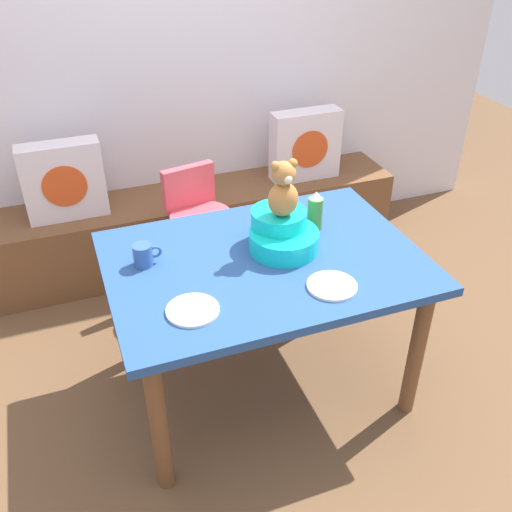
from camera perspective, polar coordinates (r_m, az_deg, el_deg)
The scene contains 13 objects.
ground_plane at distance 2.89m, azimuth 0.71°, elevation -12.55°, with size 8.00×8.00×0.00m, color brown.
back_wall at distance 3.53m, azimuth -8.43°, elevation 20.35°, with size 4.40×0.10×2.60m, color silver.
window_bench at distance 3.67m, azimuth -6.11°, elevation 3.02°, with size 2.60×0.44×0.46m, color brown.
pillow_floral_left at distance 3.37m, azimuth -18.66°, elevation 7.11°, with size 0.44×0.15×0.44m.
pillow_floral_right at distance 3.68m, azimuth 4.95°, elevation 10.97°, with size 0.44×0.15×0.44m.
dining_table at distance 2.47m, azimuth 0.81°, elevation -2.17°, with size 1.32×0.94×0.74m.
highchair at distance 3.15m, azimuth -5.58°, elevation 3.60°, with size 0.38×0.49×0.79m.
infant_seat_teal at distance 2.45m, azimuth 2.62°, elevation 2.30°, with size 0.30×0.33×0.16m.
teddy_bear at distance 2.35m, azimuth 2.75°, elevation 6.60°, with size 0.13×0.12×0.25m.
ketchup_bottle at distance 2.60m, azimuth 5.94°, elevation 4.49°, with size 0.07×0.07×0.18m.
coffee_mug at distance 2.39m, azimuth -11.17°, elevation 0.10°, with size 0.12×0.08×0.09m.
dinner_plate_near at distance 2.26m, azimuth 7.60°, elevation -2.97°, with size 0.20×0.20×0.01m, color white.
dinner_plate_far at distance 2.13m, azimuth -6.35°, elevation -5.40°, with size 0.20×0.20×0.01m, color white.
Camera 1 is at (-0.73, -1.87, 2.08)m, focal length 40.04 mm.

